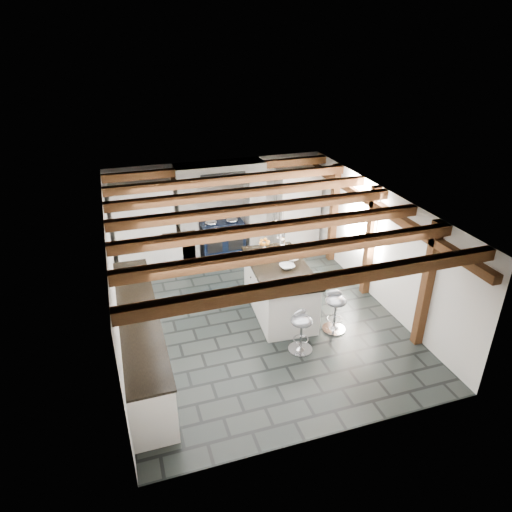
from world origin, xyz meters
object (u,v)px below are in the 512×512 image
object	(u,v)px
kitchen_island	(279,288)
bar_stool_far	(301,327)
range_cooker	(222,240)
bar_stool_near	(335,307)

from	to	relation	value
kitchen_island	bar_stool_far	bearing A→B (deg)	-89.75
range_cooker	bar_stool_near	size ratio (longest dim) A/B	1.25
range_cooker	kitchen_island	bearing A→B (deg)	-79.78
range_cooker	kitchen_island	distance (m)	2.63
bar_stool_near	kitchen_island	bearing A→B (deg)	147.51
range_cooker	bar_stool_far	distance (m)	3.87
bar_stool_near	bar_stool_far	xyz separation A→B (m)	(-0.82, -0.36, -0.02)
range_cooker	kitchen_island	xyz separation A→B (m)	(0.47, -2.59, 0.04)
bar_stool_near	bar_stool_far	distance (m)	0.89
range_cooker	bar_stool_near	distance (m)	3.69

